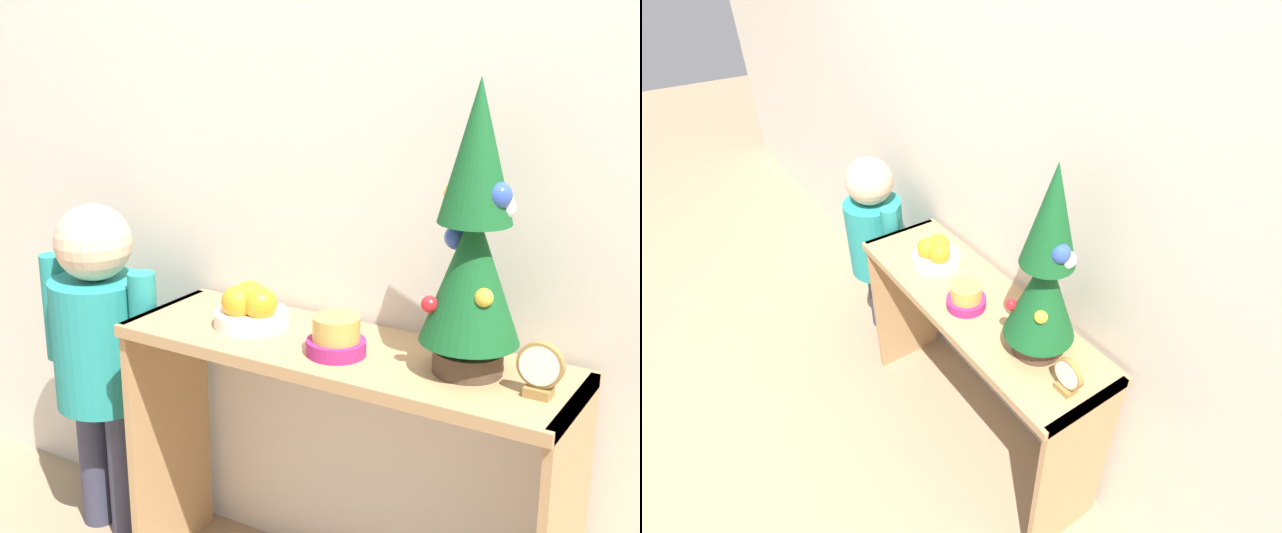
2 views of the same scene
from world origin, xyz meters
The scene contains 8 objects.
ground_plane centered at (0.00, 0.00, 0.00)m, with size 12.00×12.00×0.00m, color #997F60.
back_wall centered at (0.00, 0.38, 1.25)m, with size 7.00×0.05×2.50m, color beige.
console_table centered at (0.00, 0.17, 0.54)m, with size 1.08×0.34×0.71m.
mini_tree centered at (0.30, 0.19, 1.00)m, with size 0.21×0.21×0.62m.
fruit_bowl centered at (-0.26, 0.17, 0.75)m, with size 0.18×0.18×0.10m.
singing_bowl centered at (0.01, 0.12, 0.75)m, with size 0.13×0.13×0.09m.
desk_clock centered at (0.47, 0.15, 0.77)m, with size 0.10×0.04×0.12m.
child_figure centered at (-0.75, 0.15, 0.58)m, with size 0.40×0.26×0.95m.
Camera 2 is at (1.06, -0.61, 1.81)m, focal length 28.00 mm.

